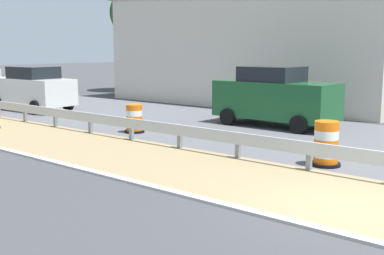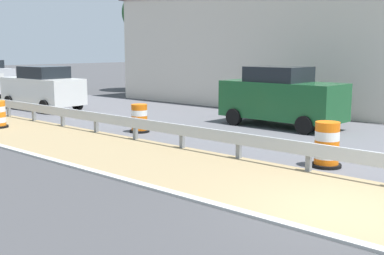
% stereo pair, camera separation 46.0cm
% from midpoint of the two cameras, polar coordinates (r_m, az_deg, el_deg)
% --- Properties ---
extents(ground_plane, '(160.00, 160.00, 0.00)m').
position_cam_midpoint_polar(ground_plane, '(9.32, 19.49, -9.46)').
color(ground_plane, '#3D3D3F').
extents(median_dirt_strip, '(3.60, 120.00, 0.01)m').
position_cam_midpoint_polar(median_dirt_strip, '(9.85, 20.85, -8.51)').
color(median_dirt_strip, '#8E7A56').
rests_on(median_dirt_strip, ground).
extents(curb_near_edge, '(0.20, 120.00, 0.11)m').
position_cam_midpoint_polar(curb_near_edge, '(8.19, 15.89, -11.84)').
color(curb_near_edge, '#ADADA8').
rests_on(curb_near_edge, ground).
extents(guardrail_median, '(0.18, 41.43, 0.71)m').
position_cam_midpoint_polar(guardrail_median, '(12.43, 10.21, -1.99)').
color(guardrail_median, '#ADB2B7').
rests_on(guardrail_median, ground).
extents(traffic_barrel_nearest, '(0.75, 0.75, 1.13)m').
position_cam_midpoint_polar(traffic_barrel_nearest, '(12.54, 16.47, -2.16)').
color(traffic_barrel_nearest, orange).
rests_on(traffic_barrel_nearest, ground).
extents(traffic_barrel_close, '(0.70, 0.70, 0.99)m').
position_cam_midpoint_polar(traffic_barrel_close, '(17.13, -5.39, 0.91)').
color(traffic_barrel_close, orange).
rests_on(traffic_barrel_close, ground).
extents(car_lead_near_lane, '(2.14, 4.60, 2.08)m').
position_cam_midpoint_polar(car_lead_near_lane, '(24.42, -16.52, 4.44)').
color(car_lead_near_lane, silver).
rests_on(car_lead_near_lane, ground).
extents(car_trailing_near_lane, '(2.16, 4.60, 2.24)m').
position_cam_midpoint_polar(car_trailing_near_lane, '(18.60, 11.10, 3.53)').
color(car_trailing_near_lane, '#195128').
rests_on(car_trailing_near_lane, ground).
extents(roadside_shop_near, '(6.42, 16.22, 5.97)m').
position_cam_midpoint_polar(roadside_shop_near, '(26.44, 9.10, 9.28)').
color(roadside_shop_near, beige).
rests_on(roadside_shop_near, ground).
extents(utility_pole_near, '(0.24, 1.80, 8.92)m').
position_cam_midpoint_polar(utility_pole_near, '(22.78, 11.18, 13.35)').
color(utility_pole_near, brown).
rests_on(utility_pole_near, ground).
extents(tree_roadside, '(3.98, 3.98, 7.08)m').
position_cam_midpoint_polar(tree_roadside, '(33.89, -4.35, 13.15)').
color(tree_roadside, '#4C3D2D').
rests_on(tree_roadside, ground).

